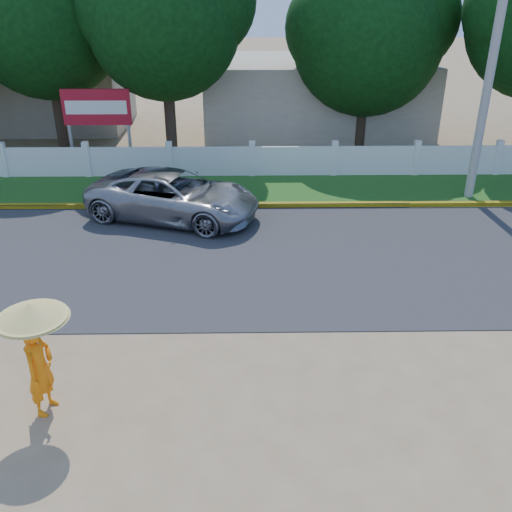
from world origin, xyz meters
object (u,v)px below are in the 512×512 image
at_px(monk_with_parasol, 36,343).
at_px(billboard, 97,112).
at_px(vehicle, 174,196).
at_px(utility_pole, 489,77).

xyz_separation_m(monk_with_parasol, billboard, (-2.09, 13.56, 0.75)).
distance_m(vehicle, billboard, 6.20).
bearing_deg(utility_pole, monk_with_parasol, -136.80).
bearing_deg(billboard, utility_pole, -14.61).
height_order(vehicle, monk_with_parasol, monk_with_parasol).
height_order(utility_pole, vehicle, utility_pole).
xyz_separation_m(utility_pole, monk_with_parasol, (-10.85, -10.18, -2.49)).
bearing_deg(utility_pole, billboard, 165.39).
distance_m(vehicle, monk_with_parasol, 8.62).
bearing_deg(monk_with_parasol, vehicle, 81.86).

